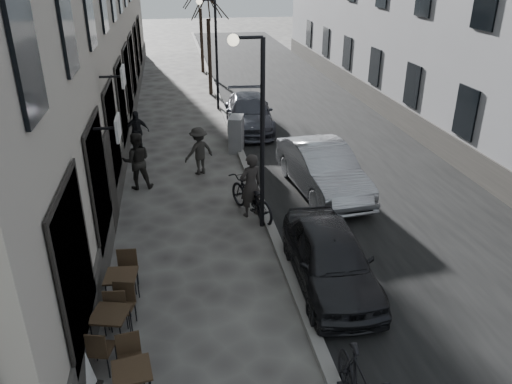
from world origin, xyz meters
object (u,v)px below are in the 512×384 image
object	(u,v)px
bistro_set_a	(133,383)
bistro_set_c	(122,287)
streetlamp_near	(256,114)
pedestrian_mid	(199,151)
utility_cabinet	(236,134)
streetlamp_far	(212,42)
tree_near	(207,3)
pedestrian_near	(137,161)
bicycle	(251,197)
car_near	(330,258)
bistro_set_b	(112,327)
car_mid	(322,169)
sign_board	(79,376)
pedestrian_far	(137,131)
car_far	(249,113)

from	to	relation	value
bistro_set_a	bistro_set_c	xyz separation A→B (m)	(-0.36, 2.66, 0.02)
streetlamp_near	pedestrian_mid	distance (m)	4.79
bistro_set_c	utility_cabinet	size ratio (longest dim) A/B	1.19
streetlamp_far	tree_near	bearing A→B (deg)	88.62
bistro_set_a	pedestrian_near	distance (m)	8.79
streetlamp_near	utility_cabinet	distance (m)	6.52
bicycle	car_near	bearing A→B (deg)	86.41
bistro_set_b	bistro_set_c	size ratio (longest dim) A/B	1.03
bistro_set_a	car_mid	xyz separation A→B (m)	(5.37, 7.53, 0.31)
tree_near	sign_board	distance (m)	21.10
car_near	pedestrian_near	bearing A→B (deg)	127.73
bicycle	pedestrian_far	xyz separation A→B (m)	(-3.40, 5.89, 0.22)
bicycle	streetlamp_near	bearing A→B (deg)	70.27
tree_near	bicycle	distance (m)	14.90
utility_cabinet	pedestrian_near	bearing A→B (deg)	-125.95
streetlamp_far	utility_cabinet	world-z (taller)	streetlamp_far
pedestrian_near	pedestrian_mid	size ratio (longest dim) A/B	1.12
tree_near	sign_board	xyz separation A→B (m)	(-3.91, -20.30, -4.22)
pedestrian_near	streetlamp_near	bearing A→B (deg)	132.73
car_near	car_mid	size ratio (longest dim) A/B	0.87
bistro_set_a	car_near	xyz separation A→B (m)	(4.12, 2.71, 0.23)
sign_board	utility_cabinet	bearing A→B (deg)	89.18
tree_near	bistro_set_a	world-z (taller)	tree_near
sign_board	utility_cabinet	distance (m)	12.05
bistro_set_c	car_mid	distance (m)	7.52
pedestrian_mid	bistro_set_b	bearing A→B (deg)	46.59
car_mid	sign_board	bearing A→B (deg)	-136.56
bistro_set_a	car_mid	bearing A→B (deg)	46.01
streetlamp_far	pedestrian_far	size ratio (longest dim) A/B	3.23
bistro_set_c	pedestrian_far	distance (m)	9.53
bicycle	pedestrian_far	size ratio (longest dim) A/B	1.37
bistro_set_c	car_far	bearing A→B (deg)	74.26
bistro_set_b	car_far	bearing A→B (deg)	85.34
streetlamp_near	bistro_set_b	world-z (taller)	streetlamp_near
streetlamp_near	bistro_set_b	xyz separation A→B (m)	(-3.41, -4.19, -2.68)
bistro_set_a	bicycle	size ratio (longest dim) A/B	0.71
bistro_set_b	bicycle	distance (m)	5.93
bistro_set_c	utility_cabinet	bearing A→B (deg)	73.57
utility_cabinet	pedestrian_far	xyz separation A→B (m)	(-3.70, 0.55, 0.12)
tree_near	pedestrian_far	size ratio (longest dim) A/B	3.61
pedestrian_mid	car_mid	world-z (taller)	pedestrian_mid
bistro_set_c	pedestrian_mid	bearing A→B (deg)	78.89
tree_near	pedestrian_mid	distance (m)	11.74
tree_near	pedestrian_near	size ratio (longest dim) A/B	3.11
car_near	bistro_set_c	bearing A→B (deg)	-177.79
sign_board	pedestrian_far	distance (m)	11.88
car_near	pedestrian_mid	bearing A→B (deg)	110.98
bistro_set_c	sign_board	xyz separation A→B (m)	(-0.53, -2.34, -0.03)
bistro_set_c	bicycle	bearing A→B (deg)	53.25
bicycle	car_mid	distance (m)	2.74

